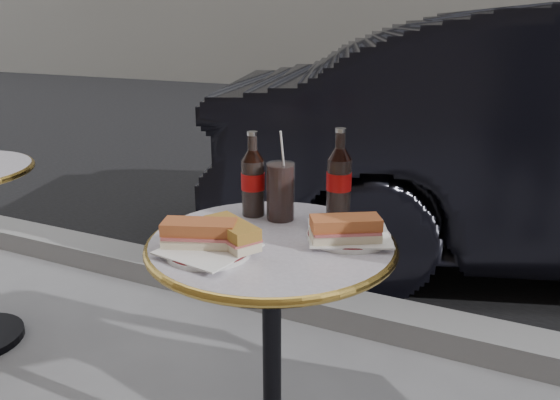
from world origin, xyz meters
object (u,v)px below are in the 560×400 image
at_px(plate_right, 348,236).
at_px(cola_bottle_right, 339,173).
at_px(cola_glass, 280,191).
at_px(bistro_table, 272,366).
at_px(cola_bottle_left, 253,174).
at_px(plate_left, 209,252).

relative_size(plate_right, cola_bottle_right, 0.84).
bearing_deg(cola_glass, bistro_table, -73.33).
xyz_separation_m(cola_bottle_right, cola_glass, (-0.14, -0.08, -0.04)).
distance_m(cola_bottle_left, cola_bottle_right, 0.23).
bearing_deg(plate_right, cola_bottle_right, 119.35).
bearing_deg(plate_right, plate_left, -138.16).
distance_m(bistro_table, cola_bottle_left, 0.52).
height_order(cola_bottle_left, cola_glass, cola_bottle_left).
distance_m(bistro_table, plate_left, 0.41).
bearing_deg(cola_bottle_right, bistro_table, -112.32).
bearing_deg(plate_right, bistro_table, -152.17).
relative_size(plate_left, cola_bottle_right, 0.80).
bearing_deg(plate_right, cola_glass, 166.10).
relative_size(bistro_table, plate_left, 3.71).
xyz_separation_m(bistro_table, plate_right, (0.17, 0.09, 0.37)).
bearing_deg(cola_bottle_left, cola_bottle_right, 21.20).
relative_size(bistro_table, cola_glass, 4.62).
xyz_separation_m(bistro_table, cola_glass, (-0.04, 0.14, 0.45)).
bearing_deg(cola_glass, plate_right, -13.90).
height_order(plate_left, plate_right, same).
bearing_deg(cola_bottle_right, plate_right, -60.65).
distance_m(plate_left, cola_bottle_right, 0.43).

